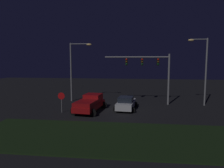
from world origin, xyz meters
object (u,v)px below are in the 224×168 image
at_px(pickup_truck, 90,102).
at_px(street_lamp_right, 202,64).
at_px(stop_sign, 61,99).
at_px(car_sedan, 126,103).
at_px(traffic_signal_gantry, 150,66).
at_px(street_lamp_left, 75,64).

relative_size(pickup_truck, street_lamp_right, 0.67).
xyz_separation_m(street_lamp_right, stop_sign, (-16.19, -5.63, -3.69)).
bearing_deg(car_sedan, street_lamp_right, -64.91).
distance_m(traffic_signal_gantry, stop_sign, 11.75).
bearing_deg(car_sedan, stop_sign, 114.33).
bearing_deg(street_lamp_left, traffic_signal_gantry, -5.04).
relative_size(car_sedan, street_lamp_right, 0.54).
xyz_separation_m(car_sedan, street_lamp_left, (-7.22, 4.23, 4.37)).
distance_m(street_lamp_left, stop_sign, 7.48).
xyz_separation_m(pickup_truck, car_sedan, (3.96, 1.33, -0.26)).
height_order(traffic_signal_gantry, street_lamp_right, street_lamp_right).
bearing_deg(traffic_signal_gantry, stop_sign, -149.65).
relative_size(car_sedan, street_lamp_left, 0.57).
bearing_deg(street_lamp_left, street_lamp_right, -3.28).
xyz_separation_m(pickup_truck, street_lamp_left, (-3.26, 5.56, 4.11)).
relative_size(traffic_signal_gantry, street_lamp_right, 0.99).
xyz_separation_m(pickup_truck, street_lamp_right, (13.24, 4.61, 4.25)).
xyz_separation_m(street_lamp_left, stop_sign, (0.31, -6.57, -3.55)).
relative_size(street_lamp_right, stop_sign, 3.77).
bearing_deg(street_lamp_right, stop_sign, -160.83).
bearing_deg(traffic_signal_gantry, pickup_truck, -145.35).
bearing_deg(street_lamp_left, pickup_truck, -59.59).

